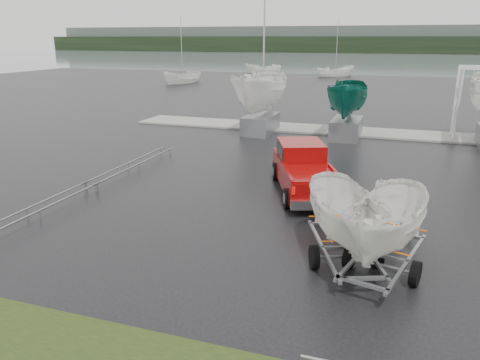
% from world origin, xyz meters
% --- Properties ---
extents(ground_plane, '(120.00, 120.00, 0.00)m').
position_xyz_m(ground_plane, '(0.00, 0.00, 0.00)').
color(ground_plane, black).
rests_on(ground_plane, ground).
extents(lake, '(300.00, 300.00, 0.00)m').
position_xyz_m(lake, '(0.00, 100.00, -0.01)').
color(lake, gray).
rests_on(lake, ground).
extents(dock, '(30.00, 3.00, 0.12)m').
position_xyz_m(dock, '(0.00, 13.00, 0.05)').
color(dock, '#969691').
rests_on(dock, ground).
extents(treeline, '(300.00, 8.00, 6.00)m').
position_xyz_m(treeline, '(0.00, 170.00, 3.00)').
color(treeline, black).
rests_on(treeline, ground).
extents(far_hill, '(300.00, 6.00, 10.00)m').
position_xyz_m(far_hill, '(0.00, 178.00, 5.00)').
color(far_hill, '#4C5651').
rests_on(far_hill, ground).
extents(pickup_truck, '(3.56, 5.52, 1.74)m').
position_xyz_m(pickup_truck, '(-1.53, 0.82, 0.91)').
color(pickup_truck, '#7E0706').
rests_on(pickup_truck, ground).
extents(trailer_hitched, '(2.42, 3.78, 4.61)m').
position_xyz_m(trailer_hitched, '(0.69, -4.84, 2.51)').
color(trailer_hitched, gray).
rests_on(trailer_hitched, ground).
extents(trailer_parked, '(2.03, 3.78, 4.63)m').
position_xyz_m(trailer_parked, '(1.68, -5.03, 2.52)').
color(trailer_parked, gray).
rests_on(trailer_parked, ground).
extents(keelboat_0, '(2.57, 3.20, 10.74)m').
position_xyz_m(keelboat_0, '(-6.22, 11.00, 4.09)').
color(keelboat_0, gray).
rests_on(keelboat_0, ground).
extents(keelboat_1, '(2.16, 3.20, 6.84)m').
position_xyz_m(keelboat_1, '(-1.12, 11.20, 3.38)').
color(keelboat_1, gray).
rests_on(keelboat_1, ground).
extents(mast_rack_0, '(0.56, 6.50, 0.06)m').
position_xyz_m(mast_rack_0, '(-9.00, 1.00, 0.35)').
color(mast_rack_0, gray).
rests_on(mast_rack_0, ground).
extents(mast_rack_1, '(0.56, 6.50, 0.06)m').
position_xyz_m(mast_rack_1, '(-9.00, -5.00, 0.35)').
color(mast_rack_1, gray).
rests_on(mast_rack_1, ground).
extents(moored_boat_0, '(3.09, 3.13, 11.19)m').
position_xyz_m(moored_boat_0, '(-24.86, 39.04, 0.01)').
color(moored_boat_0, white).
rests_on(moored_boat_0, ground).
extents(moored_boat_1, '(3.44, 3.43, 11.20)m').
position_xyz_m(moored_boat_1, '(-7.92, 55.97, 0.01)').
color(moored_boat_1, white).
rests_on(moored_boat_1, ground).
extents(moored_boat_4, '(2.96, 2.92, 10.99)m').
position_xyz_m(moored_boat_4, '(-20.23, 59.82, 0.01)').
color(moored_boat_4, white).
rests_on(moored_boat_4, ground).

